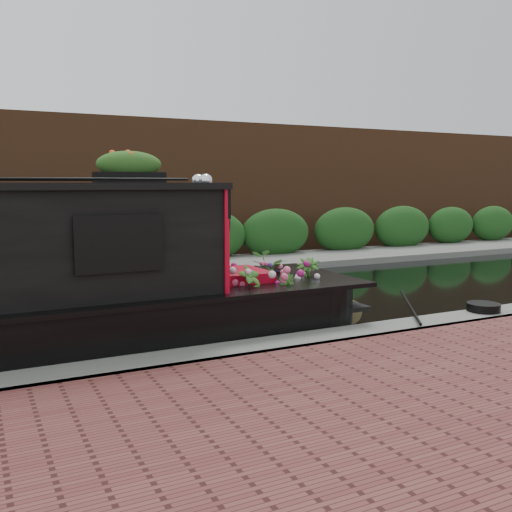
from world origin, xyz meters
name	(u,v)px	position (x,y,z in m)	size (l,w,h in m)	color
ground	(198,308)	(0.00, 0.00, 0.00)	(80.00, 80.00, 0.00)	black
near_bank_coping	(294,360)	(0.00, -3.30, 0.00)	(40.00, 0.60, 0.50)	slate
far_bank_path	(135,274)	(0.00, 4.20, 0.00)	(40.00, 2.40, 0.34)	slate
far_hedge	(126,269)	(0.00, 5.10, 0.00)	(40.00, 1.10, 2.80)	#1A4617
far_brick_wall	(108,259)	(0.00, 7.20, 0.00)	(40.00, 1.00, 8.00)	brown
rope_fender	(345,310)	(1.71, -1.97, 0.18)	(0.37, 0.37, 0.39)	brown
coiled_mooring_rope	(483,307)	(3.35, -3.20, 0.31)	(0.49, 0.49, 0.12)	black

